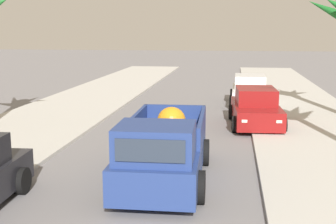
# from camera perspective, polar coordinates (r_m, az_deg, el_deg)

# --- Properties ---
(sidewalk_left) EXTENTS (4.91, 60.00, 0.12)m
(sidewalk_left) POSITION_cam_1_polar(r_m,az_deg,el_deg) (17.92, -17.99, -2.37)
(sidewalk_left) COLOR beige
(sidewalk_left) RESTS_ON ground
(sidewalk_right) EXTENTS (4.91, 60.00, 0.12)m
(sidewalk_right) POSITION_cam_1_polar(r_m,az_deg,el_deg) (16.44, 19.26, -3.56)
(sidewalk_right) COLOR beige
(sidewalk_right) RESTS_ON ground
(curb_left) EXTENTS (0.16, 60.00, 0.10)m
(curb_left) POSITION_cam_1_polar(r_m,az_deg,el_deg) (17.49, -14.89, -2.54)
(curb_left) COLOR silver
(curb_left) RESTS_ON ground
(curb_right) EXTENTS (0.16, 60.00, 0.10)m
(curb_right) POSITION_cam_1_polar(r_m,az_deg,el_deg) (16.27, 15.61, -3.54)
(curb_right) COLOR silver
(curb_right) RESTS_ON ground
(pickup_truck) EXTENTS (2.30, 5.25, 1.80)m
(pickup_truck) POSITION_cam_1_polar(r_m,az_deg,el_deg) (11.48, -0.55, -5.08)
(pickup_truck) COLOR navy
(pickup_truck) RESTS_ON ground
(car_right_near) EXTENTS (2.20, 4.34, 1.54)m
(car_right_near) POSITION_cam_1_polar(r_m,az_deg,el_deg) (18.60, 11.01, 0.46)
(car_right_near) COLOR maroon
(car_right_near) RESTS_ON ground
(car_left_mid) EXTENTS (2.05, 4.27, 1.54)m
(car_left_mid) POSITION_cam_1_polar(r_m,az_deg,el_deg) (23.79, 10.28, 2.63)
(car_left_mid) COLOR silver
(car_left_mid) RESTS_ON ground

